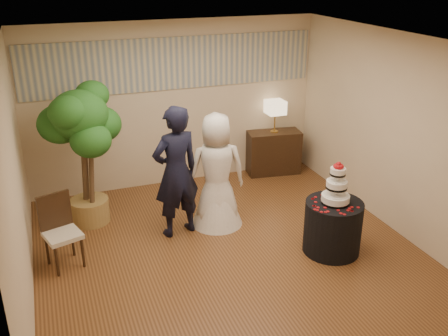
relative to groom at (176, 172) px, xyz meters
name	(u,v)px	position (x,y,z in m)	size (l,w,h in m)	color
floor	(227,250)	(0.49, -0.71, -0.95)	(5.00, 5.00, 0.00)	brown
ceiling	(228,42)	(0.49, -0.71, 1.85)	(5.00, 5.00, 0.00)	white
wall_back	(175,105)	(0.49, 1.79, 0.45)	(5.00, 0.06, 2.80)	beige
wall_front	(335,258)	(0.49, -3.21, 0.45)	(5.00, 0.06, 2.80)	beige
wall_left	(15,184)	(-2.01, -0.71, 0.45)	(0.06, 5.00, 2.80)	beige
wall_right	(392,133)	(2.99, -0.71, 0.45)	(0.06, 5.00, 2.80)	beige
mural_border	(174,63)	(0.49, 1.77, 1.15)	(4.90, 0.02, 0.85)	#A2A496
groom	(176,172)	(0.00, 0.00, 0.00)	(0.69, 0.46, 1.90)	black
bride	(217,171)	(0.62, 0.07, -0.10)	(0.84, 0.76, 1.71)	white
cake_table	(333,227)	(1.82, -1.20, -0.59)	(0.76, 0.76, 0.73)	black
wedding_cake	(337,183)	(1.82, -1.20, 0.06)	(0.37, 0.37, 0.58)	white
console	(273,152)	(2.25, 1.53, -0.56)	(0.95, 0.42, 0.79)	black
table_lamp	(275,116)	(2.25, 1.53, 0.13)	(0.31, 0.31, 0.58)	#CAAF85
ficus_tree	(84,156)	(-1.15, 0.78, 0.12)	(1.02, 1.02, 2.14)	#235F1D
side_chair	(62,233)	(-1.59, -0.32, -0.47)	(0.44, 0.46, 0.96)	black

